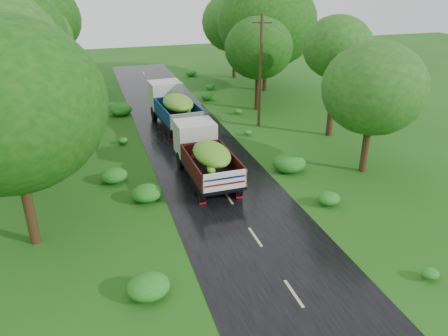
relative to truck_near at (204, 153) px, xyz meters
name	(u,v)px	position (x,y,z in m)	size (l,w,h in m)	color
ground	(294,294)	(0.55, -10.72, -1.59)	(120.00, 120.00, 0.00)	#1E4F11
road	(248,226)	(0.55, -5.72, -1.58)	(6.50, 80.00, 0.02)	black
road_lines	(241,215)	(0.55, -4.72, -1.57)	(0.12, 69.60, 0.00)	#BFB78C
truck_near	(204,153)	(0.00, 0.00, 0.00)	(2.49, 6.73, 2.81)	black
truck_far	(173,104)	(0.17, 9.90, 0.10)	(3.01, 7.26, 2.98)	black
utility_pole	(260,71)	(6.46, 7.77, 2.69)	(1.38, 0.66, 8.32)	#382616
trees_left	(18,40)	(-9.98, 10.67, 5.20)	(6.57, 32.77, 9.22)	black
trees_right	(275,37)	(10.05, 13.44, 4.28)	(7.03, 29.82, 8.51)	black
shrubs	(200,151)	(0.55, 3.28, -1.24)	(11.90, 44.00, 0.70)	#1A6618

